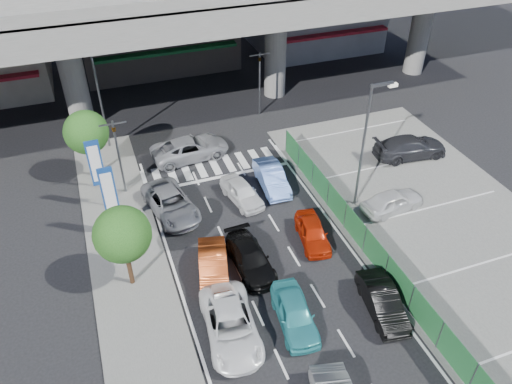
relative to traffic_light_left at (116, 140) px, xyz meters
name	(u,v)px	position (x,y,z in m)	size (l,w,h in m)	color
ground	(288,304)	(6.20, -12.00, -3.94)	(120.00, 120.00, 0.00)	black
parking_lot	(449,229)	(17.20, -10.00, -3.91)	(12.00, 28.00, 0.06)	#585856
sidewalk_left	(133,283)	(-0.80, -8.00, -3.88)	(4.00, 30.00, 0.12)	#585856
fence_run	(374,252)	(11.50, -11.00, -3.04)	(0.16, 22.00, 1.80)	#226332
traffic_light_left	(116,140)	(0.00, 0.00, 0.00)	(1.60, 1.24, 5.20)	#595B60
traffic_light_right	(260,68)	(11.70, 7.00, 0.00)	(1.60, 1.24, 5.20)	#595B60
street_lamp_right	(367,137)	(13.37, -6.00, 0.83)	(1.65, 0.22, 8.00)	#595B60
street_lamp_left	(100,86)	(-0.13, 6.00, 0.83)	(1.65, 0.22, 8.00)	#595B60
signboard_near	(109,193)	(-1.00, -4.01, -0.87)	(0.80, 0.14, 4.70)	#595B60
signboard_far	(96,165)	(-1.40, -1.01, -0.87)	(0.80, 0.14, 4.70)	#595B60
tree_near	(122,235)	(-0.80, -8.00, -0.55)	(2.80, 2.80, 4.80)	#382314
tree_far	(86,132)	(-1.60, 2.50, -0.55)	(2.80, 2.80, 4.80)	#382314
sedan_white_mid_left	(231,325)	(3.01, -12.75, -3.25)	(2.29, 4.97, 1.38)	white
taxi_teal_mid	(295,313)	(6.03, -13.13, -3.26)	(1.60, 3.99, 1.36)	teal
hatch_black_mid_right	(382,302)	(10.28, -13.89, -3.29)	(1.38, 3.95, 1.30)	black
taxi_orange_left	(213,267)	(3.27, -8.93, -3.25)	(1.44, 4.14, 1.36)	#BC481B
sedan_black_mid	(250,258)	(5.30, -8.93, -3.31)	(1.74, 4.28, 1.24)	black
taxi_orange_right	(313,232)	(9.27, -8.18, -3.32)	(1.46, 3.63, 1.24)	red
wagon_silver_front_left	(171,203)	(2.34, -2.95, -3.25)	(2.29, 4.97, 1.38)	gray
sedan_white_front_mid	(242,192)	(6.73, -3.29, -3.30)	(1.51, 3.76, 1.28)	white
kei_truck_front_right	(272,177)	(9.01, -2.52, -3.25)	(1.46, 4.19, 1.38)	#658DE3
crossing_wagon_silver	(190,148)	(4.91, 2.62, -3.18)	(2.50, 5.41, 1.50)	#9B9CA2
parked_sedan_white	(393,201)	(14.96, -7.36, -3.21)	(1.58, 3.92, 1.34)	silver
parked_sedan_dgrey	(410,147)	(19.41, -2.56, -3.12)	(2.12, 5.21, 1.51)	#2A2B2F
traffic_cone	(358,224)	(12.21, -8.18, -3.56)	(0.33, 0.33, 0.63)	#D84F0C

